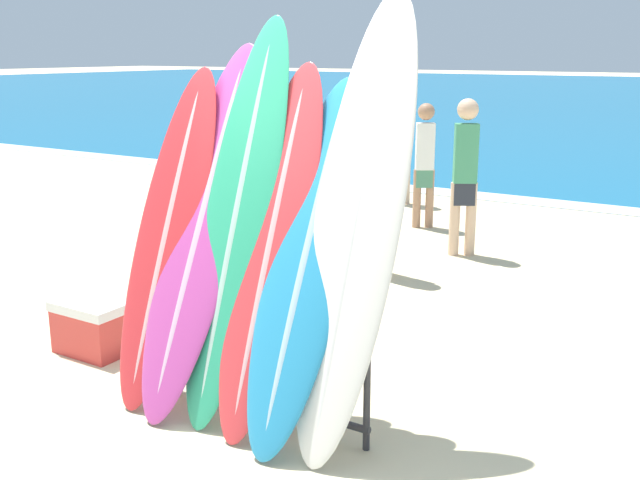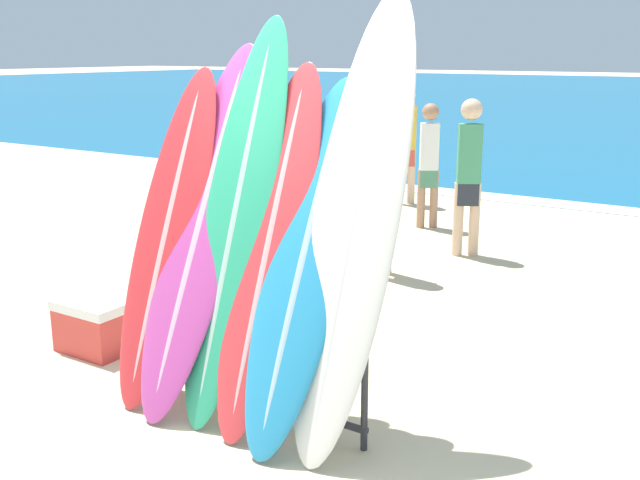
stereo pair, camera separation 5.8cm
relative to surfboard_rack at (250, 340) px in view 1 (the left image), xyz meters
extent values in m
plane|color=beige|center=(-0.24, -0.29, -0.49)|extent=(160.00, 160.00, 0.00)
cube|color=white|center=(-0.24, 7.62, -0.49)|extent=(120.00, 0.60, 0.01)
cylinder|color=#28282D|center=(-0.80, 0.00, -0.03)|extent=(0.04, 0.04, 0.92)
cylinder|color=#28282D|center=(0.80, 0.00, -0.03)|extent=(0.04, 0.04, 0.92)
cylinder|color=#28282D|center=(0.00, 0.00, 0.40)|extent=(1.65, 0.04, 0.04)
cylinder|color=#28282D|center=(0.00, 0.00, -0.37)|extent=(1.65, 0.04, 0.04)
ellipsoid|color=red|center=(-0.66, 0.03, 0.56)|extent=(0.51, 0.90, 2.10)
ellipsoid|color=#D19A9C|center=(-0.66, 0.03, 0.56)|extent=(0.09, 0.87, 2.02)
ellipsoid|color=#B23D8E|center=(-0.41, 0.07, 0.63)|extent=(0.56, 1.11, 2.25)
ellipsoid|color=#CAA1BE|center=(-0.41, 0.07, 0.63)|extent=(0.10, 1.08, 2.17)
ellipsoid|color=#289E70|center=(-0.14, 0.08, 0.71)|extent=(0.49, 0.93, 2.41)
ellipsoid|color=#9AC3B3|center=(-0.14, 0.08, 0.71)|extent=(0.09, 0.91, 2.32)
ellipsoid|color=red|center=(0.14, 0.04, 0.57)|extent=(0.48, 0.90, 2.14)
ellipsoid|color=#D59E9F|center=(0.14, 0.04, 0.57)|extent=(0.09, 0.87, 2.05)
ellipsoid|color=teal|center=(0.40, 0.02, 0.54)|extent=(0.53, 1.01, 2.06)
ellipsoid|color=#98BACC|center=(0.40, 0.02, 0.54)|extent=(0.09, 0.98, 1.98)
ellipsoid|color=silver|center=(0.67, 0.10, 0.78)|extent=(0.54, 0.98, 2.54)
ellipsoid|color=silver|center=(0.67, 0.10, 0.78)|extent=(0.10, 0.95, 2.44)
cylinder|color=beige|center=(-0.68, 2.97, -0.10)|extent=(0.11, 0.11, 0.80)
cylinder|color=beige|center=(-0.70, 3.15, -0.10)|extent=(0.11, 0.11, 0.80)
cube|color=#478466|center=(-0.69, 3.06, 0.18)|extent=(0.17, 0.24, 0.24)
cube|color=#2D333D|center=(-0.69, 3.06, 0.61)|extent=(0.19, 0.26, 0.62)
sphere|color=beige|center=(-0.69, 3.06, 1.07)|extent=(0.22, 0.22, 0.22)
cylinder|color=beige|center=(-0.21, 4.26, -0.09)|extent=(0.11, 0.11, 0.81)
cylinder|color=beige|center=(-0.37, 4.18, -0.09)|extent=(0.11, 0.11, 0.81)
cube|color=#282D38|center=(-0.29, 4.22, 0.19)|extent=(0.27, 0.23, 0.24)
cube|color=#42996B|center=(-0.29, 4.22, 0.63)|extent=(0.29, 0.26, 0.63)
sphere|color=beige|center=(-0.29, 4.22, 1.10)|extent=(0.23, 0.23, 0.23)
cylinder|color=#A87A5B|center=(-1.14, 5.26, -0.12)|extent=(0.10, 0.10, 0.74)
cylinder|color=#A87A5B|center=(-1.28, 5.18, -0.12)|extent=(0.10, 0.10, 0.74)
cube|color=#478466|center=(-1.21, 5.22, 0.14)|extent=(0.25, 0.22, 0.22)
cube|color=white|center=(-1.21, 5.22, 0.54)|extent=(0.27, 0.24, 0.58)
sphere|color=#A87A5B|center=(-1.21, 5.22, 0.97)|extent=(0.21, 0.21, 0.21)
cylinder|color=beige|center=(-2.18, 6.37, -0.09)|extent=(0.11, 0.11, 0.80)
cylinder|color=beige|center=(-2.05, 6.49, -0.09)|extent=(0.11, 0.11, 0.80)
cube|color=#CC4C3D|center=(-2.12, 6.43, 0.19)|extent=(0.26, 0.25, 0.24)
cube|color=gold|center=(-2.12, 6.43, 0.62)|extent=(0.29, 0.28, 0.63)
sphere|color=beige|center=(-2.12, 6.43, 1.09)|extent=(0.23, 0.23, 0.23)
cube|color=red|center=(-1.60, 0.17, -0.33)|extent=(0.53, 0.34, 0.33)
cube|color=white|center=(-1.60, 0.17, -0.13)|extent=(0.56, 0.36, 0.07)
camera|label=1|loc=(2.60, -3.37, 1.69)|focal=42.00mm
camera|label=2|loc=(2.64, -3.34, 1.69)|focal=42.00mm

